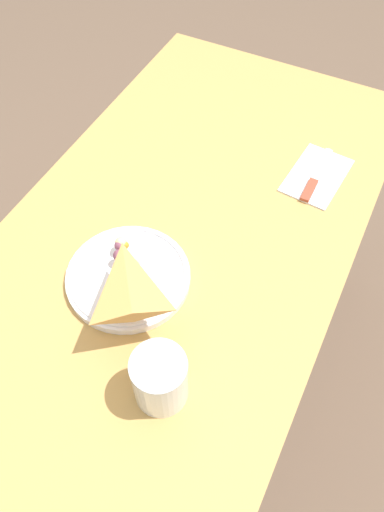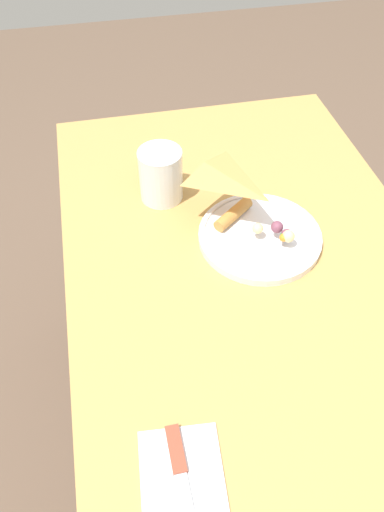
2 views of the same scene
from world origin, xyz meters
name	(u,v)px [view 2 (image 2 of 2)]	position (x,y,z in m)	size (l,w,h in m)	color
ground_plane	(239,460)	(0.00, 0.00, 0.00)	(6.00, 6.00, 0.00)	brown
dining_table	(262,337)	(0.00, 0.00, 0.61)	(1.27, 0.68, 0.72)	tan
plate_pizza	(260,234)	(-0.15, 0.03, 0.73)	(0.23, 0.23, 0.05)	white
milk_glass	(161,177)	(-0.31, -0.13, 0.77)	(0.09, 0.09, 0.11)	white
napkin_folded	(184,492)	(0.27, -0.20, 0.72)	(0.18, 0.12, 0.00)	silver
butter_knife	(182,484)	(0.26, -0.20, 0.73)	(0.18, 0.02, 0.01)	#99422D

